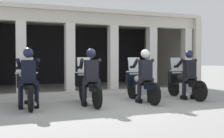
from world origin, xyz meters
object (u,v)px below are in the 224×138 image
motorcycle_center_left (88,87)px  police_officer_center_right (145,71)px  police_officer_far_right (189,70)px  police_officer_center_left (91,72)px  motorcycle_far_right (184,83)px  motorcycle_far_left (28,88)px  motorcycle_center_right (141,85)px  police_officer_far_left (28,73)px

motorcycle_center_left → police_officer_center_right: size_ratio=1.29×
police_officer_center_right → police_officer_far_right: same height
police_officer_center_left → motorcycle_far_right: police_officer_center_left is taller
motorcycle_center_left → police_officer_far_right: police_officer_far_right is taller
motorcycle_far_left → motorcycle_center_left: same height
motorcycle_center_right → motorcycle_far_right: 1.66m
motorcycle_center_left → motorcycle_center_right: bearing=-7.8°
motorcycle_center_left → motorcycle_far_right: bearing=-5.1°
motorcycle_far_left → motorcycle_center_right: (3.31, -0.19, 0.00)m
motorcycle_center_left → motorcycle_far_right: 3.32m
motorcycle_far_left → motorcycle_far_right: (4.97, -0.07, 0.00)m
police_officer_far_right → police_officer_center_left: bearing=172.7°
police_officer_far_left → police_officer_center_left: same height
motorcycle_far_left → police_officer_center_right: (3.31, -0.47, 0.44)m
police_officer_center_left → police_officer_far_right: (3.31, 0.08, 0.00)m
police_officer_far_left → motorcycle_center_left: police_officer_far_left is taller
motorcycle_center_left → police_officer_center_right: (1.66, -0.32, 0.44)m
motorcycle_far_left → police_officer_far_left: 0.52m
police_officer_center_right → motorcycle_far_left: bearing=163.1°
police_officer_center_right → motorcycle_far_right: police_officer_center_right is taller
motorcycle_center_right → police_officer_far_left: bearing=172.8°
police_officer_far_right → motorcycle_far_right: bearing=81.1°
police_officer_far_left → motorcycle_center_right: (3.32, 0.09, -0.44)m
police_officer_far_left → police_officer_center_right: same height
motorcycle_center_right → police_officer_far_right: 1.72m
police_officer_center_left → motorcycle_far_right: bearing=-0.2°
police_officer_far_left → motorcycle_center_left: (1.66, 0.13, -0.44)m
motorcycle_far_left → police_officer_center_left: bearing=-28.0°
police_officer_center_left → police_officer_center_right: 1.66m
motorcycle_far_left → motorcycle_far_right: same height
motorcycle_center_left → police_officer_center_left: 0.52m
motorcycle_far_right → police_officer_far_right: size_ratio=1.29×
police_officer_far_left → motorcycle_far_right: police_officer_far_left is taller
police_officer_far_left → motorcycle_far_right: 5.00m
police_officer_center_left → police_officer_center_right: (1.66, -0.04, 0.00)m
motorcycle_center_left → police_officer_center_left: (-0.00, -0.28, 0.44)m
police_officer_center_left → motorcycle_center_right: police_officer_center_left is taller
police_officer_center_right → motorcycle_far_right: (1.66, 0.40, -0.44)m
police_officer_far_right → motorcycle_far_left: bearing=167.3°
motorcycle_far_right → police_officer_far_right: bearing=-98.9°
motorcycle_center_left → motorcycle_far_left: bearing=168.3°
motorcycle_center_left → motorcycle_center_right: size_ratio=1.00×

